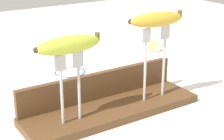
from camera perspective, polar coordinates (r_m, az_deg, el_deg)
The scene contains 10 objects.
ground_plane at distance 0.99m, azimuth 0.00°, elevation -6.61°, with size 3.00×3.00×0.00m, color silver.
wooden_board at distance 0.98m, azimuth 0.00°, elevation -6.06°, with size 0.48×0.14×0.02m, color brown.
board_backstop at distance 1.01m, azimuth -1.95°, elevation -2.34°, with size 0.47×0.02×0.07m, color brown.
fork_stand_left at distance 0.87m, azimuth -6.42°, elevation -1.74°, with size 0.07×0.01×0.17m.
fork_stand_right at distance 0.99m, azimuth 6.59°, elevation 2.04°, with size 0.09×0.01×0.20m.
banana_raised_left at distance 0.84m, azimuth -6.65°, elevation 3.85°, with size 0.16×0.04×0.04m.
banana_raised_right at distance 0.97m, azimuth 6.82°, elevation 7.69°, with size 0.15×0.06×0.04m.
fork_fallen_near at distance 1.36m, azimuth 15.28°, elevation 0.45°, with size 0.12×0.16×0.01m.
banana_chunk_near at distance 1.51m, azimuth 6.55°, elevation 3.59°, with size 0.05×0.05×0.04m.
wire_coil at distance 1.28m, azimuth -6.45°, elevation -0.24°, with size 0.11×0.11×0.00m, color #1E2DA5.
Camera 1 is at (-0.48, -0.74, 0.44)m, focal length 59.85 mm.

